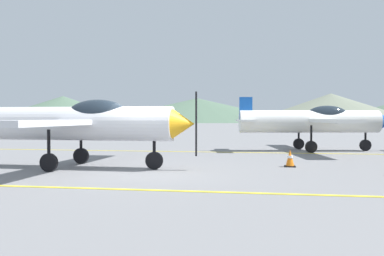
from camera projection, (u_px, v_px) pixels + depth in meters
The scene contains 9 objects.
ground_plane at pixel (149, 171), 12.82m from camera, with size 400.00×400.00×0.00m, color slate.
apron_line_near at pixel (113, 189), 9.60m from camera, with size 80.00×0.16×0.01m, color yellow.
apron_line_far at pixel (189, 152), 20.04m from camera, with size 80.00×0.16×0.01m, color yellow.
airplane_near at pixel (80, 122), 13.66m from camera, with size 7.79×8.99×2.70m.
airplane_mid at pixel (315, 121), 20.53m from camera, with size 7.89×9.03×2.70m.
traffic_cone_front at pixel (290, 158), 13.94m from camera, with size 0.36×0.36×0.59m.
hill_left at pixel (63, 109), 167.47m from camera, with size 60.76×60.76×10.40m, color #4C6651.
hill_centerleft at pixel (197, 110), 158.09m from camera, with size 79.03×79.03×9.09m, color #4C6651.
hill_centerright at pixel (331, 108), 147.91m from camera, with size 59.20×59.20×10.34m, color slate.
Camera 1 is at (3.35, -12.41, 1.68)m, focal length 38.40 mm.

